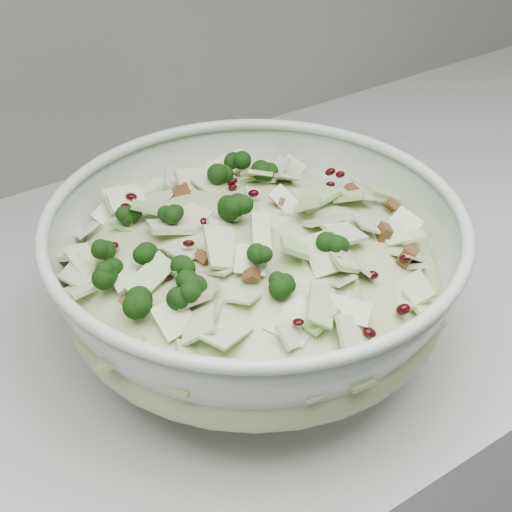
{
  "coord_description": "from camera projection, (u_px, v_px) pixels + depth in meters",
  "views": [
    {
      "loc": [
        -0.96,
        1.2,
        1.35
      ],
      "look_at": [
        -0.7,
        1.59,
        1.0
      ],
      "focal_mm": 50.0,
      "sensor_mm": 36.0,
      "label": 1
    }
  ],
  "objects": [
    {
      "name": "salad",
      "position": [
        255.0,
        256.0,
        0.59
      ],
      "size": [
        0.4,
        0.4,
        0.14
      ],
      "rotation": [
        0.0,
        0.0,
        0.28
      ],
      "color": "#A6B078",
      "rests_on": "mixing_bowl"
    },
    {
      "name": "mixing_bowl",
      "position": [
        255.0,
        277.0,
        0.61
      ],
      "size": [
        0.37,
        0.37,
        0.14
      ],
      "rotation": [
        0.0,
        0.0,
        -0.08
      ],
      "color": "#B8CAB8",
      "rests_on": "counter"
    }
  ]
}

